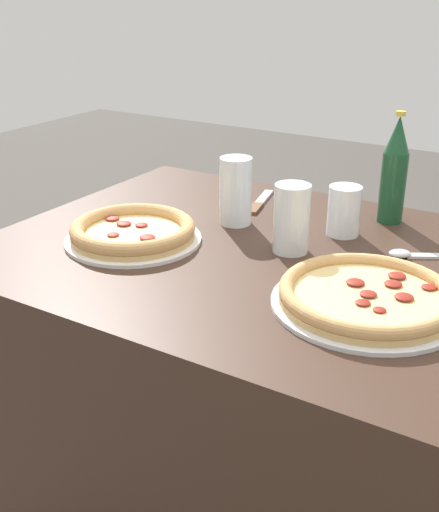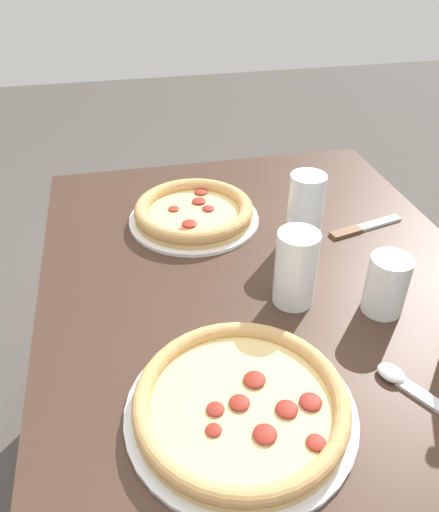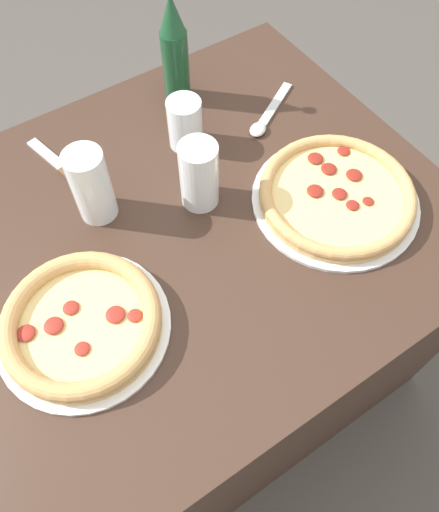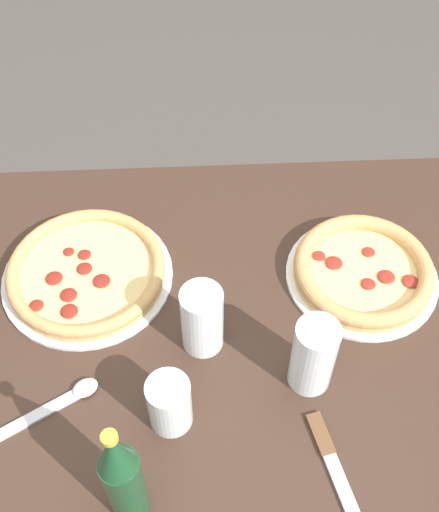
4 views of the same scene
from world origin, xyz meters
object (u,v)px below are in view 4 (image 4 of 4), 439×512
glass_iced_tea (170,405)px  glass_red_wine (313,358)px  pizza_pepperoni (363,271)px  knife (332,461)px  beer_bottle (122,475)px  spoon (64,400)px  glass_water (202,321)px  pizza_margherita (86,272)px

glass_iced_tea → glass_red_wine: bearing=-165.2°
pizza_pepperoni → knife: bearing=72.2°
pizza_pepperoni → glass_iced_tea: size_ratio=2.67×
pizza_pepperoni → beer_bottle: beer_bottle is taller
knife → spoon: size_ratio=1.02×
pizza_pepperoni → spoon: (0.56, 0.24, -0.02)m
pizza_pepperoni → glass_red_wine: bearing=57.9°
glass_water → beer_bottle: 0.31m
glass_red_wine → glass_iced_tea: bearing=14.8°
glass_water → beer_bottle: bearing=67.2°
knife → spoon: (0.44, -0.13, 0.00)m
beer_bottle → pizza_pepperoni: bearing=-136.5°
pizza_margherita → glass_water: 0.27m
pizza_margherita → glass_iced_tea: glass_iced_tea is taller
pizza_margherita → glass_red_wine: (-0.40, 0.24, 0.05)m
pizza_pepperoni → glass_water: size_ratio=2.05×
glass_water → glass_iced_tea: (0.06, 0.15, -0.01)m
pizza_pepperoni → glass_water: (0.32, 0.13, 0.04)m
glass_water → glass_iced_tea: glass_water is taller
beer_bottle → spoon: 0.24m
glass_iced_tea → pizza_pepperoni: bearing=-143.5°
glass_iced_tea → spoon: 0.19m
pizza_margherita → beer_bottle: (-0.10, 0.44, 0.10)m
pizza_pepperoni → knife: 0.38m
knife → beer_bottle: bearing=8.9°
glass_iced_tea → knife: bearing=161.2°
glass_water → pizza_pepperoni: bearing=-157.8°
glass_red_wine → knife: glass_red_wine is taller
glass_water → spoon: size_ratio=0.79×
pizza_pepperoni → glass_red_wine: size_ratio=1.90×
glass_iced_tea → spoon: glass_iced_tea is taller
pizza_pepperoni → glass_water: bearing=22.2°
glass_water → beer_bottle: (0.12, 0.28, 0.06)m
pizza_margherita → spoon: (0.02, 0.26, -0.01)m
glass_iced_tea → knife: 0.28m
pizza_margherita → pizza_pepperoni: bearing=177.3°
pizza_margherita → glass_red_wine: size_ratio=2.13×
pizza_pepperoni → spoon: 0.61m
beer_bottle → spoon: beer_bottle is taller
glass_red_wine → beer_bottle: bearing=33.6°
beer_bottle → knife: size_ratio=1.38×
knife → glass_water: bearing=-49.7°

